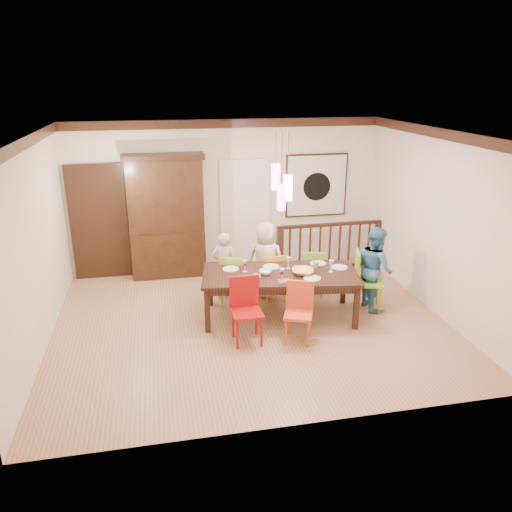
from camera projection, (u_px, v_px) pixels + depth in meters
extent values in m
plane|color=#A1714E|center=(251.00, 322.00, 7.81)|extent=(6.00, 6.00, 0.00)
plane|color=white|center=(251.00, 133.00, 6.83)|extent=(6.00, 6.00, 0.00)
plane|color=beige|center=(226.00, 197.00, 9.63)|extent=(6.00, 0.00, 6.00)
plane|color=beige|center=(34.00, 247.00, 6.76)|extent=(0.00, 5.00, 5.00)
plane|color=beige|center=(437.00, 223.00, 7.88)|extent=(0.00, 5.00, 5.00)
cube|color=black|center=(99.00, 224.00, 9.26)|extent=(1.04, 0.07, 2.24)
cube|color=silver|center=(245.00, 216.00, 9.79)|extent=(0.97, 0.05, 2.22)
cube|color=black|center=(316.00, 185.00, 9.89)|extent=(1.25, 0.04, 1.25)
cube|color=silver|center=(317.00, 186.00, 9.86)|extent=(1.18, 0.02, 1.18)
cylinder|color=black|center=(317.00, 187.00, 9.86)|extent=(0.56, 0.01, 0.56)
cube|color=#FD4CA4|center=(275.00, 177.00, 7.29)|extent=(0.11, 0.11, 0.38)
cylinder|color=black|center=(276.00, 148.00, 7.14)|extent=(0.01, 0.01, 0.46)
cube|color=#FD4CA4|center=(288.00, 188.00, 7.27)|extent=(0.11, 0.11, 0.38)
cylinder|color=black|center=(288.00, 154.00, 7.11)|extent=(0.01, 0.01, 0.61)
cube|color=#FD4CA4|center=(281.00, 197.00, 7.36)|extent=(0.11, 0.11, 0.38)
cylinder|color=black|center=(282.00, 159.00, 7.16)|extent=(0.01, 0.01, 0.76)
cube|color=black|center=(280.00, 274.00, 7.77)|extent=(2.54, 1.45, 0.05)
cube|color=black|center=(206.00, 290.00, 8.12)|extent=(0.09, 0.09, 0.70)
cube|color=black|center=(336.00, 280.00, 8.54)|extent=(0.09, 0.09, 0.70)
cube|color=black|center=(213.00, 316.00, 7.26)|extent=(0.09, 0.09, 0.70)
cube|color=black|center=(357.00, 303.00, 7.68)|extent=(0.09, 0.09, 0.70)
cube|color=black|center=(273.00, 268.00, 8.24)|extent=(2.18, 0.38, 0.10)
cube|color=black|center=(288.00, 291.00, 7.35)|extent=(2.18, 0.38, 0.10)
cube|color=#98C038|center=(233.00, 279.00, 8.38)|extent=(0.51, 0.51, 0.04)
cube|color=#98C038|center=(233.00, 266.00, 8.30)|extent=(0.38, 0.18, 0.43)
cylinder|color=#98C038|center=(226.00, 296.00, 8.27)|extent=(0.03, 0.03, 0.41)
cylinder|color=#98C038|center=(244.00, 294.00, 8.33)|extent=(0.03, 0.03, 0.41)
cylinder|color=#98C038|center=(223.00, 288.00, 8.57)|extent=(0.03, 0.03, 0.41)
cylinder|color=#98C038|center=(241.00, 287.00, 8.63)|extent=(0.03, 0.03, 0.41)
cube|color=orange|center=(274.00, 277.00, 8.53)|extent=(0.39, 0.39, 0.04)
cube|color=orange|center=(274.00, 264.00, 8.46)|extent=(0.38, 0.05, 0.41)
cylinder|color=orange|center=(267.00, 292.00, 8.43)|extent=(0.03, 0.03, 0.39)
cylinder|color=orange|center=(284.00, 291.00, 8.49)|extent=(0.03, 0.03, 0.39)
cylinder|color=orange|center=(263.00, 285.00, 8.71)|extent=(0.03, 0.03, 0.39)
cylinder|color=orange|center=(280.00, 284.00, 8.77)|extent=(0.03, 0.03, 0.39)
cube|color=#76B42A|center=(313.00, 273.00, 8.68)|extent=(0.47, 0.47, 0.04)
cube|color=#76B42A|center=(313.00, 261.00, 8.60)|extent=(0.38, 0.13, 0.42)
cylinder|color=#76B42A|center=(306.00, 288.00, 8.58)|extent=(0.03, 0.03, 0.40)
cylinder|color=#76B42A|center=(323.00, 287.00, 8.64)|extent=(0.03, 0.03, 0.40)
cylinder|color=#76B42A|center=(301.00, 281.00, 8.86)|extent=(0.03, 0.03, 0.40)
cylinder|color=#76B42A|center=(318.00, 280.00, 8.92)|extent=(0.03, 0.03, 0.40)
cube|color=#9F0D0D|center=(247.00, 313.00, 7.09)|extent=(0.44, 0.44, 0.04)
cube|color=#9F0D0D|center=(247.00, 296.00, 7.01)|extent=(0.43, 0.05, 0.47)
cylinder|color=#9F0D0D|center=(237.00, 335.00, 6.98)|extent=(0.04, 0.04, 0.45)
cylinder|color=#9F0D0D|center=(261.00, 332.00, 7.05)|extent=(0.04, 0.04, 0.45)
cylinder|color=#9F0D0D|center=(233.00, 323.00, 7.30)|extent=(0.04, 0.04, 0.45)
cylinder|color=#9F0D0D|center=(257.00, 321.00, 7.37)|extent=(0.04, 0.04, 0.45)
cube|color=#CD4622|center=(298.00, 315.00, 7.13)|extent=(0.51, 0.51, 0.04)
cube|color=#CD4622|center=(299.00, 300.00, 7.05)|extent=(0.38, 0.18, 0.43)
cylinder|color=#CD4622|center=(290.00, 334.00, 7.03)|extent=(0.03, 0.03, 0.41)
cylinder|color=#CD4622|center=(312.00, 332.00, 7.09)|extent=(0.03, 0.03, 0.41)
cylinder|color=#CD4622|center=(285.00, 324.00, 7.32)|extent=(0.03, 0.03, 0.41)
cylinder|color=#CD4622|center=(305.00, 322.00, 7.38)|extent=(0.03, 0.03, 0.41)
cube|color=#76AE24|center=(369.00, 282.00, 8.12)|extent=(0.56, 0.56, 0.04)
cube|color=#76AE24|center=(370.00, 267.00, 8.03)|extent=(0.18, 0.44, 0.49)
cylinder|color=#76AE24|center=(361.00, 301.00, 8.00)|extent=(0.04, 0.04, 0.47)
cylinder|color=#76AE24|center=(382.00, 299.00, 8.07)|extent=(0.04, 0.04, 0.47)
cylinder|color=#76AE24|center=(353.00, 292.00, 8.34)|extent=(0.04, 0.04, 0.47)
cylinder|color=#76AE24|center=(373.00, 290.00, 8.40)|extent=(0.04, 0.04, 0.47)
cube|color=black|center=(169.00, 253.00, 9.55)|extent=(1.38, 0.44, 0.88)
cube|color=black|center=(165.00, 195.00, 9.18)|extent=(1.38, 0.40, 1.38)
cube|color=black|center=(165.00, 193.00, 9.36)|extent=(1.18, 0.02, 1.18)
cube|color=black|center=(163.00, 157.00, 8.94)|extent=(1.47, 0.44, 0.10)
cube|color=black|center=(280.00, 251.00, 9.63)|extent=(0.12, 0.12, 0.92)
cube|color=black|center=(378.00, 244.00, 10.01)|extent=(0.12, 0.12, 0.92)
cube|color=black|center=(331.00, 225.00, 9.66)|extent=(2.16, 0.11, 0.06)
cube|color=black|center=(329.00, 267.00, 9.96)|extent=(2.04, 0.09, 0.05)
imported|color=beige|center=(224.00, 266.00, 8.50)|extent=(0.49, 0.37, 1.19)
imported|color=beige|center=(266.00, 260.00, 8.54)|extent=(0.77, 0.67, 1.33)
imported|color=teal|center=(375.00, 268.00, 8.14)|extent=(0.55, 0.69, 1.38)
imported|color=yellow|center=(303.00, 272.00, 7.71)|extent=(0.40, 0.40, 0.08)
imported|color=white|center=(265.00, 272.00, 7.70)|extent=(0.21, 0.21, 0.06)
imported|color=silver|center=(257.00, 277.00, 7.51)|extent=(0.11, 0.11, 0.09)
imported|color=silver|center=(316.00, 265.00, 7.96)|extent=(0.13, 0.13, 0.10)
cylinder|color=white|center=(231.00, 269.00, 7.90)|extent=(0.26, 0.26, 0.01)
cylinder|color=white|center=(271.00, 267.00, 7.99)|extent=(0.26, 0.26, 0.01)
cylinder|color=white|center=(318.00, 263.00, 8.14)|extent=(0.26, 0.26, 0.01)
cylinder|color=white|center=(238.00, 282.00, 7.38)|extent=(0.26, 0.26, 0.01)
cylinder|color=white|center=(312.00, 278.00, 7.53)|extent=(0.26, 0.26, 0.01)
cylinder|color=white|center=(339.00, 267.00, 7.97)|extent=(0.26, 0.26, 0.01)
cube|color=#D83359|center=(284.00, 281.00, 7.43)|extent=(0.18, 0.14, 0.01)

